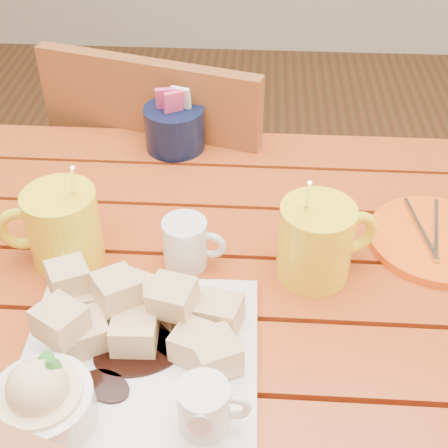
# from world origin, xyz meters

# --- Properties ---
(table) EXTENTS (1.20, 0.79, 0.75)m
(table) POSITION_xyz_m (0.00, 0.00, 0.64)
(table) COLOR #AE2E16
(table) RESTS_ON ground
(dessert_plate) EXTENTS (0.28, 0.28, 0.11)m
(dessert_plate) POSITION_xyz_m (-0.05, -0.16, 0.78)
(dessert_plate) COLOR white
(dessert_plate) RESTS_ON table
(coffee_mug_left) EXTENTS (0.14, 0.10, 0.16)m
(coffee_mug_left) POSITION_xyz_m (-0.17, 0.04, 0.81)
(coffee_mug_left) COLOR yellow
(coffee_mug_left) RESTS_ON table
(coffee_mug_right) EXTENTS (0.14, 0.10, 0.16)m
(coffee_mug_right) POSITION_xyz_m (0.18, 0.03, 0.81)
(coffee_mug_right) COLOR yellow
(coffee_mug_right) RESTS_ON table
(cream_pitcher) EXTENTS (0.09, 0.07, 0.07)m
(cream_pitcher) POSITION_xyz_m (0.00, 0.04, 0.79)
(cream_pitcher) COLOR white
(cream_pitcher) RESTS_ON table
(sugar_caddy) EXTENTS (0.10, 0.10, 0.11)m
(sugar_caddy) POSITION_xyz_m (-0.05, 0.34, 0.79)
(sugar_caddy) COLOR black
(sugar_caddy) RESTS_ON table
(orange_saucer) EXTENTS (0.19, 0.19, 0.02)m
(orange_saucer) POSITION_xyz_m (0.36, 0.10, 0.76)
(orange_saucer) COLOR orange
(orange_saucer) RESTS_ON table
(chair_far) EXTENTS (0.52, 0.52, 0.89)m
(chair_far) POSITION_xyz_m (-0.07, 0.50, 0.49)
(chair_far) COLOR brown
(chair_far) RESTS_ON ground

